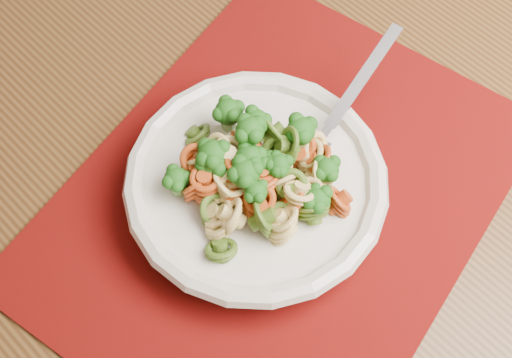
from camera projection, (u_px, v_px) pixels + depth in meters
name	position (u px, v px, depth m)	size (l,w,h in m)	color
dining_table	(215.00, 240.00, 0.73)	(1.67, 1.36, 0.70)	#583918
placemat	(278.00, 200.00, 0.66)	(0.44, 0.34, 0.00)	#5C0307
pasta_bowl	(256.00, 185.00, 0.63)	(0.23, 0.23, 0.04)	beige
pasta_broccoli_heap	(256.00, 176.00, 0.61)	(0.20, 0.20, 0.06)	tan
fork	(313.00, 150.00, 0.63)	(0.19, 0.02, 0.01)	silver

